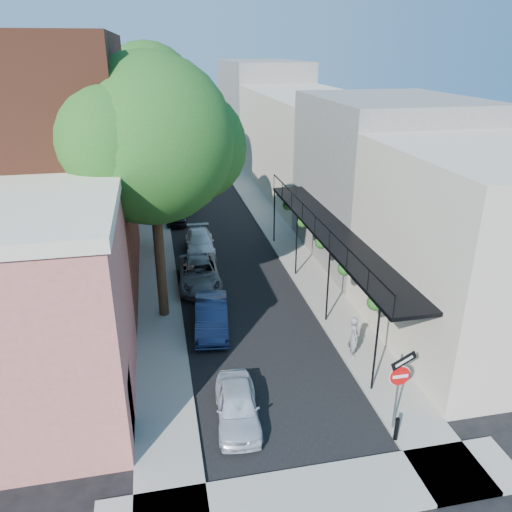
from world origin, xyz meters
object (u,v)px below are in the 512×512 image
parked_car_a (237,406)px  parked_car_d (200,242)px  oak_near (161,142)px  parked_car_c (199,273)px  parked_car_e (177,214)px  pedestrian (354,337)px  bollard (397,429)px  parked_car_b (212,316)px  oak_mid (157,132)px  sign_post (400,379)px  parked_car_f (187,199)px  parked_car_g (176,184)px  oak_far (154,95)px

parked_car_a → parked_car_d: bearing=93.5°
oak_near → parked_car_c: oak_near is taller
parked_car_e → pedestrian: bearing=-68.8°
bollard → oak_near: bearing=123.1°
parked_car_b → parked_car_a: bearing=-82.4°
oak_mid → parked_car_a: size_ratio=2.98×
bollard → pedestrian: size_ratio=0.46×
bollard → pedestrian: 4.62m
sign_post → parked_car_d: sign_post is taller
parked_car_f → parked_car_g: 4.48m
sign_post → parked_car_c: (-5.05, 11.99, -1.40)m
oak_mid → pedestrian: 16.01m
parked_car_c → parked_car_e: parked_car_c is taller
parked_car_c → pedestrian: size_ratio=2.63×
sign_post → bollard: size_ratio=3.74×
parked_car_a → parked_car_g: (-0.35, 28.94, 0.10)m
parked_car_a → parked_car_d: size_ratio=0.85×
sign_post → parked_car_b: sign_post is taller
sign_post → parked_car_e: (-5.63, 22.30, -1.44)m
bollard → parked_car_b: size_ratio=0.20×
oak_near → bollard: bearing=-56.9°
pedestrian → parked_car_g: bearing=20.2°
parked_car_a → oak_near: bearing=106.9°
oak_near → parked_car_d: bearing=74.9°
oak_mid → pedestrian: bearing=-62.6°
oak_far → bollard: bearing=-76.6°
parked_car_d → parked_car_f: (-0.05, 9.44, -0.03)m
oak_near → parked_car_d: (1.97, 7.30, -7.30)m
oak_near → parked_car_c: size_ratio=2.49×
sign_post → oak_mid: bearing=110.9°
parked_car_b → oak_mid: bearing=105.7°
bollard → parked_car_g: 31.34m
oak_mid → parked_car_d: 6.81m
parked_car_d → parked_car_e: parked_car_e is taller
oak_far → parked_car_a: bearing=-86.1°
parked_car_a → parked_car_e: size_ratio=0.99×
oak_far → parked_car_e: bearing=-77.5°
bollard → parked_car_f: size_ratio=0.24×
bollard → parked_car_c: size_ratio=0.17×
oak_near → parked_car_a: size_ratio=3.34×
parked_car_d → sign_post: bearing=-72.6°
parked_car_c → parked_car_g: size_ratio=0.93×
parked_car_b → parked_car_f: (0.35, 18.60, -0.09)m
oak_far → pedestrian: size_ratio=6.85×
parked_car_d → parked_car_g: (-0.62, 13.88, 0.10)m
sign_post → parked_car_f: size_ratio=0.89×
parked_car_g → pedestrian: bearing=-75.8°
parked_car_e → parked_car_f: (1.02, 3.72, -0.04)m
oak_far → parked_car_a: 25.99m
oak_near → pedestrian: (6.77, -5.18, -6.89)m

